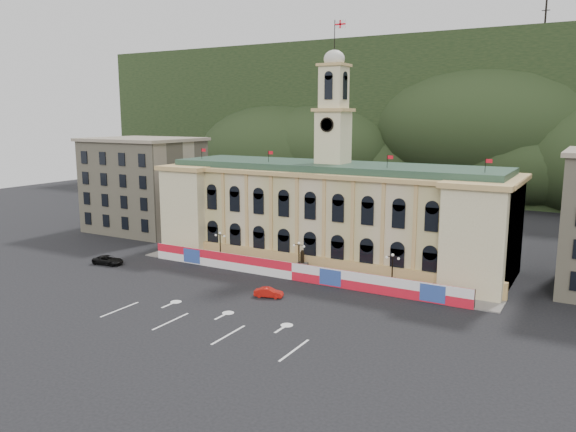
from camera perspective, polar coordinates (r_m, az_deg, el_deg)
The scene contains 13 objects.
ground at distance 67.97m, azimuth -5.85°, elevation -9.63°, with size 260.00×260.00×0.00m, color black.
lane_markings at distance 64.24m, azimuth -8.48°, elevation -10.89°, with size 26.00×10.00×0.02m, color white, non-canonical shape.
hill_ridge at distance 177.88m, azimuth 17.73°, elevation 8.59°, with size 230.00×80.00×64.00m.
city_hall at distance 89.17m, azimuth 4.40°, elevation 0.39°, with size 56.20×17.60×37.10m.
side_building_left at distance 116.24m, azimuth -14.41°, elevation 3.13°, with size 21.00×17.00×18.60m.
hoarding_fence at distance 79.69m, azimuth 0.49°, elevation -5.64°, with size 50.00×0.44×2.50m.
pavement at distance 82.30m, azimuth 1.37°, elevation -5.97°, with size 56.00×5.50×0.16m, color slate.
statue at distance 82.21m, azimuth 1.45°, elevation -5.19°, with size 1.40×1.40×3.72m.
lamp_left at distance 88.23m, azimuth -6.90°, elevation -2.93°, with size 1.96×0.44×5.15m.
lamp_center at distance 80.88m, azimuth 1.12°, elevation -4.06°, with size 1.96×0.44×5.15m.
lamp_right at distance 75.43m, azimuth 10.54°, elevation -5.29°, with size 1.96×0.44×5.15m.
red_sedan at distance 72.54m, azimuth -1.98°, elevation -7.78°, with size 3.93×2.29×1.22m, color #B8140D.
black_suv at distance 92.28m, azimuth -17.81°, elevation -4.29°, with size 5.21×2.96×1.37m, color black.
Camera 1 is at (37.41, -51.89, 23.00)m, focal length 35.00 mm.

